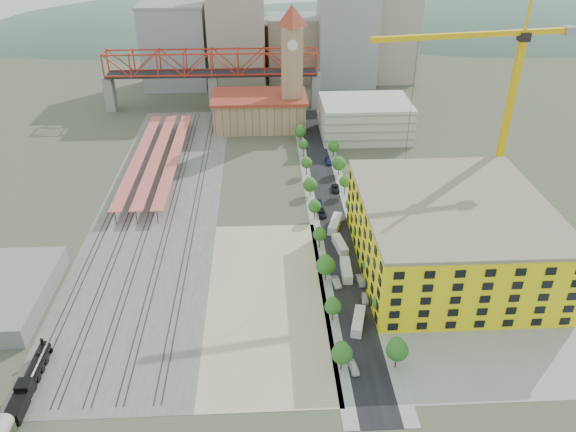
{
  "coord_description": "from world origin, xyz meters",
  "views": [
    {
      "loc": [
        -4.2,
        -136.72,
        83.24
      ],
      "look_at": [
        2.04,
        -9.94,
        10.0
      ],
      "focal_mm": 35.0,
      "sensor_mm": 36.0,
      "label": 1
    }
  ],
  "objects_px": {
    "site_trailer_c": "(340,245)",
    "site_trailer_d": "(335,224)",
    "locomotive": "(31,378)",
    "tower_crane": "(501,88)",
    "site_trailer_a": "(358,321)",
    "site_trailer_b": "(346,270)",
    "clock_tower": "(292,57)",
    "car_0": "(354,368)",
    "construction_building": "(450,234)"
  },
  "relations": [
    {
      "from": "construction_building",
      "to": "locomotive",
      "type": "distance_m",
      "value": 99.16
    },
    {
      "from": "locomotive",
      "to": "site_trailer_b",
      "type": "relative_size",
      "value": 2.26
    },
    {
      "from": "site_trailer_c",
      "to": "site_trailer_d",
      "type": "distance_m",
      "value": 10.98
    },
    {
      "from": "tower_crane",
      "to": "locomotive",
      "type": "bearing_deg",
      "value": -149.49
    },
    {
      "from": "site_trailer_d",
      "to": "car_0",
      "type": "height_order",
      "value": "site_trailer_d"
    },
    {
      "from": "site_trailer_b",
      "to": "tower_crane",
      "type": "bearing_deg",
      "value": 37.47
    },
    {
      "from": "construction_building",
      "to": "car_0",
      "type": "height_order",
      "value": "construction_building"
    },
    {
      "from": "construction_building",
      "to": "site_trailer_a",
      "type": "xyz_separation_m",
      "value": [
        -26.0,
        -22.02,
        -8.21
      ]
    },
    {
      "from": "construction_building",
      "to": "car_0",
      "type": "bearing_deg",
      "value": -129.4
    },
    {
      "from": "site_trailer_c",
      "to": "site_trailer_d",
      "type": "xyz_separation_m",
      "value": [
        0.0,
        10.97,
        0.13
      ]
    },
    {
      "from": "construction_building",
      "to": "tower_crane",
      "type": "relative_size",
      "value": 0.83
    },
    {
      "from": "construction_building",
      "to": "car_0",
      "type": "distance_m",
      "value": 46.51
    },
    {
      "from": "locomotive",
      "to": "site_trailer_b",
      "type": "distance_m",
      "value": 74.03
    },
    {
      "from": "tower_crane",
      "to": "site_trailer_d",
      "type": "bearing_deg",
      "value": -168.68
    },
    {
      "from": "clock_tower",
      "to": "car_0",
      "type": "height_order",
      "value": "clock_tower"
    },
    {
      "from": "site_trailer_d",
      "to": "car_0",
      "type": "relative_size",
      "value": 2.25
    },
    {
      "from": "construction_building",
      "to": "site_trailer_d",
      "type": "relative_size",
      "value": 5.32
    },
    {
      "from": "clock_tower",
      "to": "site_trailer_d",
      "type": "distance_m",
      "value": 84.91
    },
    {
      "from": "site_trailer_b",
      "to": "clock_tower",
      "type": "bearing_deg",
      "value": 96.56
    },
    {
      "from": "site_trailer_a",
      "to": "site_trailer_d",
      "type": "distance_m",
      "value": 42.05
    },
    {
      "from": "locomotive",
      "to": "clock_tower",
      "type": "bearing_deg",
      "value": 66.94
    },
    {
      "from": "site_trailer_c",
      "to": "locomotive",
      "type": "bearing_deg",
      "value": -154.72
    },
    {
      "from": "construction_building",
      "to": "locomotive",
      "type": "height_order",
      "value": "construction_building"
    },
    {
      "from": "construction_building",
      "to": "tower_crane",
      "type": "xyz_separation_m",
      "value": [
        18.66,
        28.97,
        28.12
      ]
    },
    {
      "from": "clock_tower",
      "to": "tower_crane",
      "type": "height_order",
      "value": "tower_crane"
    },
    {
      "from": "clock_tower",
      "to": "site_trailer_d",
      "type": "bearing_deg",
      "value": -84.29
    },
    {
      "from": "locomotive",
      "to": "site_trailer_c",
      "type": "relative_size",
      "value": 2.4
    },
    {
      "from": "site_trailer_a",
      "to": "tower_crane",
      "type": "bearing_deg",
      "value": 64.14
    },
    {
      "from": "clock_tower",
      "to": "construction_building",
      "type": "relative_size",
      "value": 1.03
    },
    {
      "from": "clock_tower",
      "to": "site_trailer_a",
      "type": "relative_size",
      "value": 5.93
    },
    {
      "from": "site_trailer_d",
      "to": "construction_building",
      "type": "bearing_deg",
      "value": -19.94
    },
    {
      "from": "locomotive",
      "to": "site_trailer_a",
      "type": "height_order",
      "value": "locomotive"
    },
    {
      "from": "site_trailer_a",
      "to": "site_trailer_c",
      "type": "xyz_separation_m",
      "value": [
        0.0,
        31.07,
        -0.03
      ]
    },
    {
      "from": "tower_crane",
      "to": "car_0",
      "type": "xyz_separation_m",
      "value": [
        -47.66,
        -64.28,
        -36.81
      ]
    },
    {
      "from": "site_trailer_b",
      "to": "car_0",
      "type": "height_order",
      "value": "site_trailer_b"
    },
    {
      "from": "tower_crane",
      "to": "site_trailer_b",
      "type": "distance_m",
      "value": 65.69
    },
    {
      "from": "construction_building",
      "to": "site_trailer_a",
      "type": "bearing_deg",
      "value": -139.74
    },
    {
      "from": "site_trailer_a",
      "to": "site_trailer_c",
      "type": "bearing_deg",
      "value": 105.36
    },
    {
      "from": "clock_tower",
      "to": "site_trailer_a",
      "type": "distance_m",
      "value": 125.33
    },
    {
      "from": "clock_tower",
      "to": "site_trailer_c",
      "type": "relative_size",
      "value": 6.06
    },
    {
      "from": "clock_tower",
      "to": "tower_crane",
      "type": "xyz_separation_m",
      "value": [
        52.66,
        -71.02,
        8.83
      ]
    },
    {
      "from": "site_trailer_a",
      "to": "construction_building",
      "type": "bearing_deg",
      "value": 55.62
    },
    {
      "from": "tower_crane",
      "to": "site_trailer_d",
      "type": "height_order",
      "value": "tower_crane"
    },
    {
      "from": "site_trailer_b",
      "to": "site_trailer_c",
      "type": "relative_size",
      "value": 1.06
    },
    {
      "from": "tower_crane",
      "to": "site_trailer_c",
      "type": "height_order",
      "value": "tower_crane"
    },
    {
      "from": "locomotive",
      "to": "site_trailer_a",
      "type": "relative_size",
      "value": 2.35
    },
    {
      "from": "clock_tower",
      "to": "site_trailer_c",
      "type": "height_order",
      "value": "clock_tower"
    },
    {
      "from": "locomotive",
      "to": "tower_crane",
      "type": "relative_size",
      "value": 0.34
    },
    {
      "from": "car_0",
      "to": "locomotive",
      "type": "bearing_deg",
      "value": 173.03
    },
    {
      "from": "site_trailer_d",
      "to": "tower_crane",
      "type": "bearing_deg",
      "value": 28.99
    }
  ]
}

